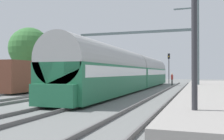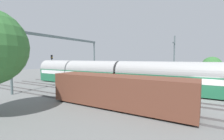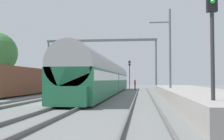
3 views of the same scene
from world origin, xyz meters
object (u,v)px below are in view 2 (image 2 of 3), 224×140
object	(u,v)px
catenary_gantry	(64,49)
railway_signal_far	(52,64)
person_crossing	(80,75)
freight_car	(118,91)
passenger_train	(119,75)

from	to	relation	value
catenary_gantry	railway_signal_far	bearing A→B (deg)	62.86
railway_signal_far	catenary_gantry	size ratio (longest dim) A/B	0.30
catenary_gantry	person_crossing	bearing A→B (deg)	13.70
person_crossing	railway_signal_far	world-z (taller)	railway_signal_far
freight_car	person_crossing	distance (m)	18.79
person_crossing	freight_car	bearing A→B (deg)	-31.58
passenger_train	person_crossing	bearing A→B (deg)	73.54
passenger_train	railway_signal_far	bearing A→B (deg)	83.58
person_crossing	railway_signal_far	bearing A→B (deg)	-163.54
passenger_train	catenary_gantry	bearing A→B (deg)	103.10
passenger_train	freight_car	xyz separation A→B (m)	(-8.52, -4.37, -0.50)
freight_car	person_crossing	world-z (taller)	freight_car
passenger_train	catenary_gantry	size ratio (longest dim) A/B	1.91
freight_car	catenary_gantry	world-z (taller)	catenary_gantry
passenger_train	freight_car	size ratio (longest dim) A/B	2.53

